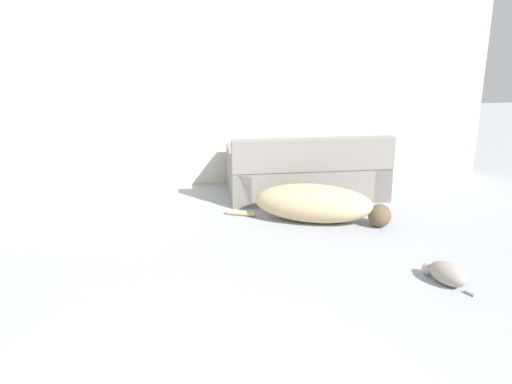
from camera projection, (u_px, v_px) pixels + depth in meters
wall_back at (180, 67)px, 6.47m from camera, size 7.33×0.06×2.77m
couch at (307, 174)px, 6.42m from camera, size 1.74×0.85×0.73m
dog at (317, 204)px, 5.64m from camera, size 1.59×0.82×0.38m
cat at (446, 273)px, 4.40m from camera, size 0.31×0.47×0.17m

